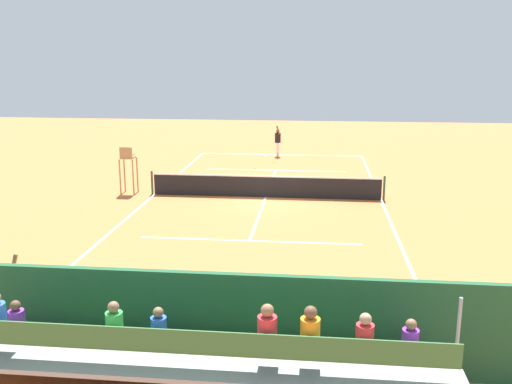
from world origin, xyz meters
TOP-DOWN VIEW (x-y plane):
  - ground_plane at (0.00, 0.00)m, footprint 60.00×60.00m
  - court_line_markings at (0.00, -0.04)m, footprint 10.10×22.20m
  - tennis_net at (0.00, 0.00)m, footprint 10.30×0.10m
  - backdrop_wall at (0.00, 14.00)m, footprint 18.00×0.16m
  - bleacher_stand at (-0.04, 15.36)m, footprint 9.06×2.40m
  - umpire_chair at (6.20, -0.07)m, footprint 0.67×0.67m
  - courtside_bench at (-2.28, 13.27)m, footprint 1.80×0.40m
  - equipment_bag at (-0.09, 13.40)m, footprint 0.90×0.36m
  - tennis_player at (0.19, -10.44)m, footprint 0.40×0.55m
  - tennis_racket at (0.96, -10.37)m, footprint 0.34×0.58m
  - tennis_ball_near at (0.25, -8.16)m, footprint 0.07×0.07m
  - tennis_ball_far at (1.17, -6.45)m, footprint 0.07×0.07m
  - line_judge at (4.34, 13.36)m, footprint 0.38×0.54m

SIDE VIEW (x-z plane):
  - ground_plane at x=0.00m, z-range 0.00..0.00m
  - court_line_markings at x=0.00m, z-range 0.00..0.01m
  - tennis_racket at x=0.96m, z-range 0.00..0.03m
  - tennis_ball_near at x=0.25m, z-range 0.00..0.07m
  - tennis_ball_far at x=1.17m, z-range 0.00..0.07m
  - equipment_bag at x=-0.09m, z-range 0.00..0.36m
  - tennis_net at x=0.00m, z-range -0.03..1.04m
  - courtside_bench at x=-2.28m, z-range 0.09..1.02m
  - bleacher_stand at x=-0.04m, z-range -0.29..2.19m
  - backdrop_wall at x=0.00m, z-range 0.00..2.00m
  - tennis_player at x=0.19m, z-range 0.05..1.98m
  - line_judge at x=4.34m, z-range 0.05..1.98m
  - umpire_chair at x=6.20m, z-range 0.24..2.38m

